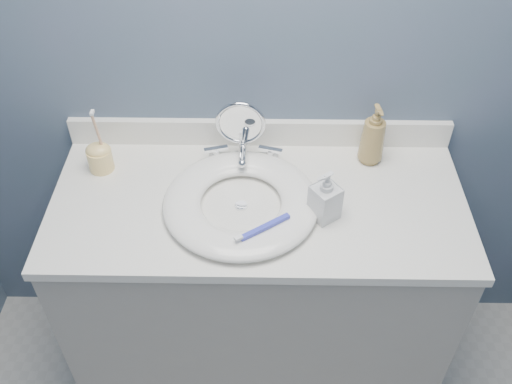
{
  "coord_description": "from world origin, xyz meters",
  "views": [
    {
      "loc": [
        0.01,
        -0.22,
        2.05
      ],
      "look_at": [
        -0.01,
        0.94,
        0.94
      ],
      "focal_mm": 40.0,
      "sensor_mm": 36.0,
      "label": 1
    }
  ],
  "objects_px": {
    "soap_bottle_amber": "(373,134)",
    "toothbrush_holder": "(100,156)",
    "makeup_mirror": "(241,130)"
  },
  "relations": [
    {
      "from": "soap_bottle_amber",
      "to": "toothbrush_holder",
      "type": "bearing_deg",
      "value": 174.16
    },
    {
      "from": "soap_bottle_amber",
      "to": "toothbrush_holder",
      "type": "xyz_separation_m",
      "value": [
        -0.83,
        -0.05,
        -0.05
      ]
    },
    {
      "from": "makeup_mirror",
      "to": "toothbrush_holder",
      "type": "bearing_deg",
      "value": -172.13
    },
    {
      "from": "soap_bottle_amber",
      "to": "toothbrush_holder",
      "type": "distance_m",
      "value": 0.84
    },
    {
      "from": "makeup_mirror",
      "to": "toothbrush_holder",
      "type": "distance_m",
      "value": 0.44
    },
    {
      "from": "makeup_mirror",
      "to": "toothbrush_holder",
      "type": "relative_size",
      "value": 1.02
    },
    {
      "from": "toothbrush_holder",
      "to": "soap_bottle_amber",
      "type": "bearing_deg",
      "value": 3.73
    },
    {
      "from": "makeup_mirror",
      "to": "soap_bottle_amber",
      "type": "height_order",
      "value": "makeup_mirror"
    },
    {
      "from": "makeup_mirror",
      "to": "toothbrush_holder",
      "type": "xyz_separation_m",
      "value": [
        -0.43,
        -0.04,
        -0.07
      ]
    },
    {
      "from": "soap_bottle_amber",
      "to": "toothbrush_holder",
      "type": "height_order",
      "value": "toothbrush_holder"
    }
  ]
}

